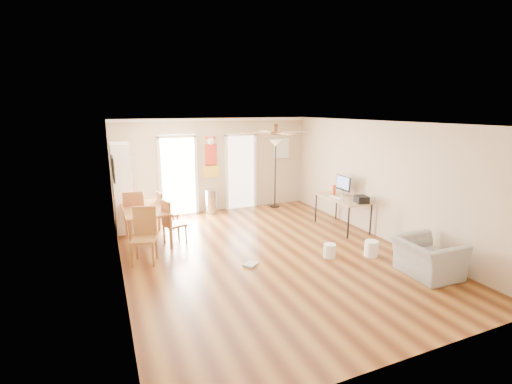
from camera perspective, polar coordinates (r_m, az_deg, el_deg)
name	(u,v)px	position (r m, az deg, el deg)	size (l,w,h in m)	color
floor	(268,254)	(7.42, 1.85, -9.65)	(7.00, 7.00, 0.00)	brown
ceiling	(269,123)	(6.85, 2.01, 10.83)	(5.50, 7.00, 0.00)	silver
wall_back	(215,165)	(10.25, -6.42, 4.19)	(5.50, 0.04, 2.60)	beige
wall_front	(406,258)	(4.27, 22.56, -9.50)	(5.50, 0.04, 2.60)	beige
wall_left	(117,206)	(6.39, -21.01, -2.00)	(0.04, 7.00, 2.60)	beige
wall_right	(380,180)	(8.54, 18.89, 1.79)	(0.04, 7.00, 2.60)	beige
crown_molding	(269,125)	(6.85, 2.01, 10.50)	(5.50, 7.00, 0.08)	white
kitchen_doorway	(178,177)	(10.03, -12.11, 2.33)	(0.90, 0.10, 2.10)	white
bathroom_doorway	(241,172)	(10.51, -2.44, 3.10)	(0.80, 0.10, 2.10)	white
wall_decal	(211,157)	(10.16, -7.10, 5.52)	(0.46, 0.03, 1.10)	red
ac_grille	(281,148)	(10.93, 3.98, 6.90)	(0.50, 0.04, 0.60)	white
framed_poster	(113,169)	(7.69, -21.56, 3.43)	(0.04, 0.66, 0.48)	black
ceiling_fan	(276,133)	(6.59, 3.12, 9.26)	(1.24, 1.24, 0.20)	#593819
bookshelf	(122,187)	(9.14, -20.26, 0.72)	(0.42, 0.94, 2.08)	white
dining_table	(146,224)	(8.33, -16.92, -4.90)	(0.91, 1.52, 0.76)	olive
dining_chair_right_a	(168,212)	(8.74, -13.69, -3.10)	(0.40, 0.40, 0.98)	#A16C34
dining_chair_right_b	(175,222)	(7.97, -12.69, -4.62)	(0.40, 0.40, 0.98)	#A36834
dining_chair_near	(144,237)	(7.12, -17.24, -6.72)	(0.43, 0.43, 1.05)	#A16933
dining_chair_far	(136,214)	(8.64, -18.41, -3.26)	(0.44, 0.44, 1.07)	#9D5932
trash_can	(211,202)	(10.13, -7.10, -1.51)	(0.31, 0.31, 0.67)	#ACACAE
torchiere_lamp	(275,174)	(10.62, 3.04, 2.86)	(0.37, 0.37, 1.98)	black
computer_desk	(342,213)	(9.07, 13.35, -3.21)	(0.71, 1.42, 0.76)	tan
imac	(343,186)	(9.13, 13.53, 0.94)	(0.07, 0.53, 0.49)	black
keyboard	(336,197)	(8.94, 12.46, -0.82)	(0.13, 0.40, 0.02)	white
printer	(361,199)	(8.60, 16.25, -1.11)	(0.26, 0.31, 0.16)	black
orange_bottle	(334,190)	(9.16, 12.17, 0.29)	(0.09, 0.09, 0.26)	red
wastebasket_a	(330,251)	(7.34, 11.49, -9.04)	(0.24, 0.24, 0.27)	white
wastebasket_b	(371,248)	(7.61, 17.68, -8.45)	(0.27, 0.27, 0.31)	white
floor_cloth	(251,264)	(6.90, -0.86, -11.30)	(0.26, 0.21, 0.04)	#AAAAA4
armchair	(427,258)	(7.07, 25.30, -9.31)	(1.00, 0.87, 0.65)	gray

